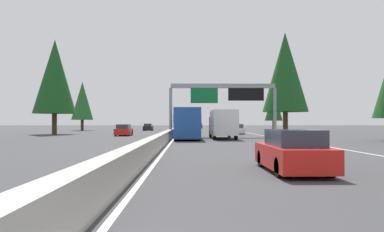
{
  "coord_description": "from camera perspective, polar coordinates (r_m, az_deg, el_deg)",
  "views": [
    {
      "loc": [
        -3.73,
        -1.58,
        1.72
      ],
      "look_at": [
        58.14,
        -2.47,
        2.78
      ],
      "focal_mm": 34.9,
      "sensor_mm": 36.0,
      "label": 1
    }
  ],
  "objects": [
    {
      "name": "shoulder_stripe_right",
      "position": [
        74.42,
        6.86,
        -2.29
      ],
      "size": [
        160.0,
        0.16,
        0.01
      ],
      "primitive_type": "cube",
      "color": "silver",
      "rests_on": "ground"
    },
    {
      "name": "sign_gantry_overhead",
      "position": [
        44.18,
        4.98,
        3.28
      ],
      "size": [
        0.5,
        12.68,
        6.28
      ],
      "color": "gray",
      "rests_on": "ground"
    },
    {
      "name": "sedan_distant_b",
      "position": [
        55.37,
        6.86,
        -2.05
      ],
      "size": [
        4.4,
        1.8,
        1.47
      ],
      "color": "white",
      "rests_on": "ground"
    },
    {
      "name": "oncoming_far",
      "position": [
        48.85,
        -10.38,
        -2.18
      ],
      "size": [
        4.4,
        1.8,
        1.47
      ],
      "rotation": [
        0.0,
        0.0,
        3.14
      ],
      "color": "red",
      "rests_on": "ground"
    },
    {
      "name": "shoulder_stripe_median",
      "position": [
        73.77,
        -1.86,
        -2.31
      ],
      "size": [
        160.0,
        0.16,
        0.01
      ],
      "primitive_type": "cube",
      "color": "silver",
      "rests_on": "ground"
    },
    {
      "name": "box_truck_near_center",
      "position": [
        39.35,
        4.68,
        -1.14
      ],
      "size": [
        8.5,
        2.4,
        2.95
      ],
      "color": "white",
      "rests_on": "ground"
    },
    {
      "name": "conifer_left_near",
      "position": [
        57.19,
        -20.24,
        5.67
      ],
      "size": [
        6.0,
        6.0,
        13.63
      ],
      "color": "#4C3823",
      "rests_on": "ground"
    },
    {
      "name": "minivan_mid_right",
      "position": [
        130.05,
        -0.81,
        -1.32
      ],
      "size": [
        5.0,
        1.95,
        1.69
      ],
      "color": "silver",
      "rests_on": "ground"
    },
    {
      "name": "sedan_distant_a",
      "position": [
        13.47,
        15.13,
        -5.36
      ],
      "size": [
        4.4,
        1.8,
        1.47
      ],
      "color": "red",
      "rests_on": "ground"
    },
    {
      "name": "pickup_mid_left",
      "position": [
        122.08,
        -0.78,
        -1.36
      ],
      "size": [
        5.6,
        2.0,
        1.86
      ],
      "color": "white",
      "rests_on": "ground"
    },
    {
      "name": "sedan_mid_center",
      "position": [
        112.62,
        1.12,
        -1.51
      ],
      "size": [
        4.4,
        1.8,
        1.47
      ],
      "color": "#1E4793",
      "rests_on": "ground"
    },
    {
      "name": "sedan_far_right",
      "position": [
        62.87,
        5.83,
        -1.92
      ],
      "size": [
        4.4,
        1.8,
        1.47
      ],
      "color": "#2D6B38",
      "rests_on": "ground"
    },
    {
      "name": "median_barrier",
      "position": [
        83.76,
        -2.11,
        -1.85
      ],
      "size": [
        180.0,
        0.56,
        0.9
      ],
      "primitive_type": "cube",
      "color": "#9E9B93",
      "rests_on": "ground"
    },
    {
      "name": "conifer_left_mid",
      "position": [
        82.05,
        -16.41,
        2.23
      ],
      "size": [
        4.54,
        4.54,
        10.31
      ],
      "color": "#4C3823",
      "rests_on": "ground"
    },
    {
      "name": "conifer_right_far",
      "position": [
        91.06,
        12.36,
        1.66
      ],
      "size": [
        4.26,
        4.26,
        9.67
      ],
      "color": "#4C3823",
      "rests_on": "ground"
    },
    {
      "name": "ground_plane",
      "position": [
        63.78,
        -2.24,
        -2.53
      ],
      "size": [
        320.0,
        320.0,
        0.0
      ],
      "primitive_type": "plane",
      "color": "#38383A"
    },
    {
      "name": "conifer_right_mid",
      "position": [
        55.8,
        14.05,
        6.52
      ],
      "size": [
        6.49,
        6.49,
        14.76
      ],
      "color": "#4C3823",
      "rests_on": "ground"
    },
    {
      "name": "bus_far_center",
      "position": [
        39.18,
        -0.73,
        -0.99
      ],
      "size": [
        11.5,
        2.55,
        3.1
      ],
      "color": "#1E4793",
      "rests_on": "ground"
    },
    {
      "name": "oncoming_near",
      "position": [
        78.26,
        -6.71,
        -1.73
      ],
      "size": [
        4.4,
        1.8,
        1.47
      ],
      "rotation": [
        0.0,
        0.0,
        3.14
      ],
      "color": "black",
      "rests_on": "ground"
    }
  ]
}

